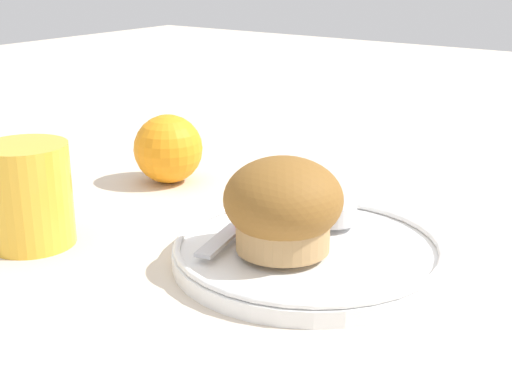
# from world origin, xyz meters

# --- Properties ---
(ground_plane) EXTENTS (3.00, 3.00, 0.00)m
(ground_plane) POSITION_xyz_m (0.00, 0.00, 0.00)
(ground_plane) COLOR beige
(plate) EXTENTS (0.24, 0.24, 0.02)m
(plate) POSITION_xyz_m (0.02, -0.01, 0.01)
(plate) COLOR white
(plate) RESTS_ON ground_plane
(muffin) EXTENTS (0.10, 0.10, 0.08)m
(muffin) POSITION_xyz_m (-0.01, -0.01, 0.06)
(muffin) COLOR tan
(muffin) RESTS_ON plate
(cream_ramekin) EXTENTS (0.05, 0.05, 0.02)m
(cream_ramekin) POSITION_xyz_m (0.07, -0.01, 0.03)
(cream_ramekin) COLOR silver
(cream_ramekin) RESTS_ON plate
(berry_pair) EXTENTS (0.03, 0.02, 0.02)m
(berry_pair) POSITION_xyz_m (0.01, 0.04, 0.03)
(berry_pair) COLOR #B7192D
(berry_pair) RESTS_ON plate
(butter_knife) EXTENTS (0.16, 0.05, 0.00)m
(butter_knife) POSITION_xyz_m (0.01, 0.06, 0.02)
(butter_knife) COLOR silver
(butter_knife) RESTS_ON plate
(orange_fruit) EXTENTS (0.08, 0.08, 0.08)m
(orange_fruit) POSITION_xyz_m (0.12, 0.24, 0.04)
(orange_fruit) COLOR orange
(orange_fruit) RESTS_ON ground_plane
(juice_glass) EXTENTS (0.08, 0.08, 0.09)m
(juice_glass) POSITION_xyz_m (-0.09, 0.21, 0.05)
(juice_glass) COLOR gold
(juice_glass) RESTS_ON ground_plane
(folded_napkin) EXTENTS (0.12, 0.07, 0.01)m
(folded_napkin) POSITION_xyz_m (-0.20, -0.02, 0.00)
(folded_napkin) COLOR #B2BCCC
(folded_napkin) RESTS_ON ground_plane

